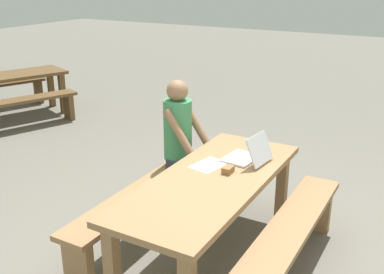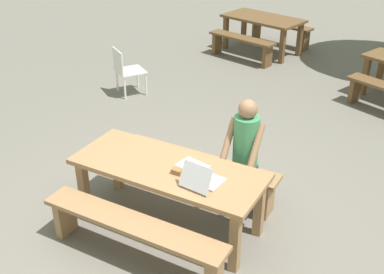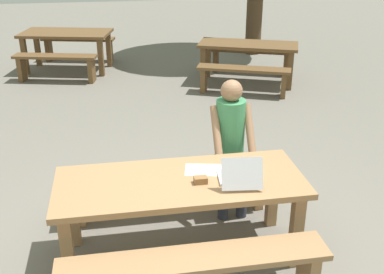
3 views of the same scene
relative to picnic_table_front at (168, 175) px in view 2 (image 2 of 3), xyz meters
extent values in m
plane|color=slate|center=(0.00, 0.00, -0.61)|extent=(30.00, 30.00, 0.00)
cube|color=#9E754C|center=(0.00, 0.00, 0.08)|extent=(1.97, 0.79, 0.05)
cube|color=#9E754C|center=(-0.88, -0.29, -0.28)|extent=(0.09, 0.09, 0.66)
cube|color=#9E754C|center=(0.88, -0.29, -0.28)|extent=(0.09, 0.09, 0.66)
cube|color=#9E754C|center=(-0.88, 0.29, -0.28)|extent=(0.09, 0.09, 0.66)
cube|color=#9E754C|center=(0.88, 0.29, -0.28)|extent=(0.09, 0.09, 0.66)
cube|color=#9E754C|center=(0.00, -0.64, -0.17)|extent=(1.90, 0.30, 0.05)
cube|color=#9E754C|center=(-0.85, -0.64, -0.40)|extent=(0.08, 0.24, 0.42)
cube|color=#9E754C|center=(0.00, 0.64, -0.17)|extent=(1.90, 0.30, 0.05)
cube|color=#9E754C|center=(-0.85, 0.64, -0.40)|extent=(0.08, 0.24, 0.42)
cube|color=#9E754C|center=(0.85, 0.64, -0.40)|extent=(0.08, 0.24, 0.42)
cube|color=silver|center=(0.45, -0.05, 0.11)|extent=(0.34, 0.28, 0.02)
cube|color=silver|center=(0.44, -0.22, 0.24)|extent=(0.32, 0.14, 0.23)
cube|color=#0F1933|center=(0.44, -0.22, 0.24)|extent=(0.30, 0.12, 0.21)
cube|color=olive|center=(0.15, -0.07, 0.13)|extent=(0.10, 0.07, 0.05)
cube|color=white|center=(0.21, 0.13, 0.10)|extent=(0.33, 0.27, 0.00)
cylinder|color=#333847|center=(0.47, 0.46, -0.38)|extent=(0.10, 0.10, 0.46)
cylinder|color=#333847|center=(0.65, 0.46, -0.38)|extent=(0.10, 0.10, 0.46)
cube|color=#333847|center=(0.56, 0.55, -0.11)|extent=(0.28, 0.28, 0.12)
cylinder|color=#3F8C59|center=(0.56, 0.64, 0.22)|extent=(0.27, 0.27, 0.57)
cylinder|color=#936B4C|center=(0.41, 0.54, 0.26)|extent=(0.07, 0.32, 0.41)
cylinder|color=#936B4C|center=(0.71, 0.54, 0.26)|extent=(0.07, 0.32, 0.41)
sphere|color=#936B4C|center=(0.56, 0.64, 0.60)|extent=(0.20, 0.20, 0.20)
cube|color=white|center=(-2.40, 2.71, -0.21)|extent=(0.61, 0.61, 0.02)
cube|color=white|center=(-2.52, 2.54, -0.01)|extent=(0.38, 0.26, 0.39)
cylinder|color=white|center=(-2.14, 2.76, -0.41)|extent=(0.04, 0.04, 0.39)
cylinder|color=white|center=(-2.46, 2.97, -0.41)|extent=(0.04, 0.04, 0.39)
cylinder|color=white|center=(-2.35, 2.45, -0.41)|extent=(0.04, 0.04, 0.39)
cylinder|color=white|center=(-2.67, 2.66, -0.41)|extent=(0.04, 0.04, 0.39)
cube|color=brown|center=(1.08, 4.58, -0.28)|extent=(0.12, 0.12, 0.65)
cube|color=brown|center=(1.26, 5.03, -0.28)|extent=(0.12, 0.12, 0.65)
cube|color=brown|center=(1.01, 4.18, -0.41)|extent=(0.16, 0.25, 0.41)
cube|color=brown|center=(-1.29, 5.88, 0.10)|extent=(1.78, 1.20, 0.05)
cube|color=brown|center=(-2.06, 5.73, -0.27)|extent=(0.11, 0.11, 0.69)
cube|color=brown|center=(-0.67, 5.40, -0.27)|extent=(0.11, 0.11, 0.69)
cube|color=brown|center=(-1.91, 6.36, -0.27)|extent=(0.11, 0.11, 0.69)
cube|color=brown|center=(-0.52, 6.03, -0.27)|extent=(0.11, 0.11, 0.69)
cube|color=brown|center=(-1.46, 5.19, -0.16)|extent=(1.50, 0.63, 0.05)
cube|color=brown|center=(-2.07, 5.34, -0.40)|extent=(0.13, 0.25, 0.43)
cube|color=brown|center=(-0.84, 5.05, -0.40)|extent=(0.13, 0.25, 0.43)
cube|color=brown|center=(-1.13, 6.57, -0.16)|extent=(1.50, 0.63, 0.05)
cube|color=brown|center=(-1.74, 6.72, -0.40)|extent=(0.13, 0.25, 0.43)
cube|color=brown|center=(-0.51, 6.42, -0.40)|extent=(0.13, 0.25, 0.43)
camera|label=1|loc=(-2.88, -1.46, 1.61)|focal=42.66mm
camera|label=2|loc=(2.16, -3.42, 2.62)|focal=44.49mm
camera|label=3|loc=(-0.46, -3.21, 1.93)|focal=44.02mm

